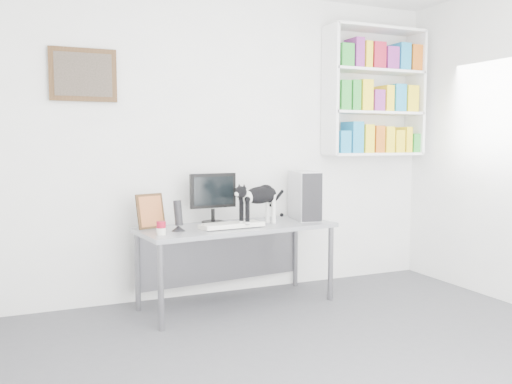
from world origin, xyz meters
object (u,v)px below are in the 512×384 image
desk (237,265)px  monitor (213,198)px  bookshelf (374,92)px  keyboard (232,225)px  speaker (178,215)px  pc_tower (304,195)px  cat (259,205)px  leaning_print (150,211)px  soup_can (161,228)px

desk → monitor: (-0.15, 0.18, 0.56)m
bookshelf → desk: bearing=-169.5°
keyboard → speaker: (-0.44, 0.01, 0.11)m
keyboard → speaker: size_ratio=2.04×
monitor → pc_tower: 0.84m
desk → cat: (0.16, -0.08, 0.51)m
keyboard → leaning_print: leaning_print is taller
speaker → leaning_print: (-0.17, 0.21, 0.02)m
desk → monitor: 0.60m
desk → bookshelf: bearing=4.0°
speaker → cat: (0.69, 0.01, 0.04)m
monitor → keyboard: (0.06, -0.28, -0.20)m
pc_tower → keyboard: bearing=-154.5°
cat → desk: bearing=127.7°
speaker → cat: size_ratio=0.46×
speaker → leaning_print: 0.27m
bookshelf → desk: 2.18m
monitor → soup_can: monitor is taller
bookshelf → soup_can: bearing=-167.4°
bookshelf → cat: size_ratio=2.26×
bookshelf → keyboard: 2.04m
desk → soup_can: size_ratio=16.00×
monitor → keyboard: monitor is taller
monitor → speaker: bearing=-147.0°
pc_tower → speaker: bearing=-160.0°
keyboard → monitor: bearing=97.8°
bookshelf → cat: bearing=-165.2°
bookshelf → pc_tower: size_ratio=2.90×
desk → keyboard: bearing=-137.4°
cat → leaning_print: bearing=140.3°
keyboard → leaning_print: bearing=155.5°
pc_tower → monitor: bearing=-174.4°
pc_tower → soup_can: pc_tower is taller
speaker → soup_can: speaker is taller
desk → pc_tower: pc_tower is taller
keyboard → soup_can: size_ratio=5.02×
desk → leaning_print: (-0.70, 0.12, 0.48)m
leaning_print → cat: (0.86, -0.20, 0.02)m
leaning_print → soup_can: (0.01, -0.33, -0.09)m
bookshelf → cat: (-1.39, -0.37, -1.00)m
keyboard → pc_tower: bearing=9.8°
bookshelf → leaning_print: bookshelf is taller
leaning_print → bookshelf: bearing=-12.8°
leaning_print → soup_can: size_ratio=2.84×
desk → pc_tower: bearing=2.5°
cat → bookshelf: bearing=-12.1°
speaker → desk: bearing=-7.6°
cat → soup_can: bearing=162.0°
keyboard → soup_can: bearing=-174.4°
bookshelf → speaker: bearing=-169.7°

